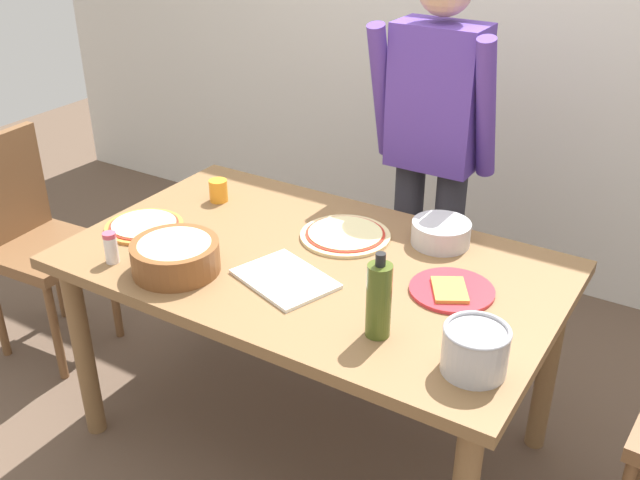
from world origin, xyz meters
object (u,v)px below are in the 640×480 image
at_px(chair_wooden_left, 31,233).
at_px(popcorn_bowl, 175,254).
at_px(plate_with_slice, 451,290).
at_px(olive_oil_bottle, 379,300).
at_px(dining_table, 312,283).
at_px(salt_shaker, 111,248).
at_px(pizza_cooked_on_tray, 144,226).
at_px(mixing_bowl_steel, 441,233).
at_px(cutting_board_white, 285,279).
at_px(cup_orange, 218,191).
at_px(steel_pot, 475,349).
at_px(person_cook, 434,144).
at_px(pizza_raw_on_board, 345,235).

relative_size(chair_wooden_left, popcorn_bowl, 3.39).
height_order(plate_with_slice, olive_oil_bottle, olive_oil_bottle).
bearing_deg(dining_table, salt_shaker, -146.95).
xyz_separation_m(pizza_cooked_on_tray, olive_oil_bottle, (1.01, -0.14, 0.10)).
bearing_deg(mixing_bowl_steel, cutting_board_white, -122.81).
distance_m(dining_table, cup_orange, 0.60).
height_order(steel_pot, cutting_board_white, steel_pot).
height_order(pizza_cooked_on_tray, salt_shaker, salt_shaker).
distance_m(mixing_bowl_steel, steel_pot, 0.69).
relative_size(dining_table, mixing_bowl_steel, 8.00).
relative_size(steel_pot, cup_orange, 2.04).
relative_size(person_cook, cup_orange, 19.06).
bearing_deg(olive_oil_bottle, plate_with_slice, 74.00).
distance_m(dining_table, chair_wooden_left, 1.33).
height_order(mixing_bowl_steel, cutting_board_white, mixing_bowl_steel).
bearing_deg(steel_pot, mixing_bowl_steel, 120.41).
bearing_deg(steel_pot, cup_orange, 158.64).
height_order(plate_with_slice, cup_orange, cup_orange).
xyz_separation_m(chair_wooden_left, popcorn_bowl, (0.99, -0.19, 0.28)).
height_order(olive_oil_bottle, steel_pot, olive_oil_bottle).
distance_m(popcorn_bowl, mixing_bowl_steel, 0.89).
bearing_deg(person_cook, mixing_bowl_steel, -61.99).
distance_m(olive_oil_bottle, steel_pot, 0.29).
height_order(dining_table, pizza_cooked_on_tray, pizza_cooked_on_tray).
bearing_deg(chair_wooden_left, salt_shaker, -18.27).
relative_size(pizza_cooked_on_tray, salt_shaker, 2.61).
bearing_deg(plate_with_slice, popcorn_bowl, -156.96).
distance_m(dining_table, mixing_bowl_steel, 0.47).
relative_size(plate_with_slice, salt_shaker, 2.45).
distance_m(chair_wooden_left, cup_orange, 0.87).
distance_m(chair_wooden_left, salt_shaker, 0.86).
distance_m(mixing_bowl_steel, cup_orange, 0.87).
distance_m(popcorn_bowl, salt_shaker, 0.23).
height_order(person_cook, plate_with_slice, person_cook).
bearing_deg(olive_oil_bottle, cutting_board_white, 164.67).
xyz_separation_m(person_cook, salt_shaker, (-0.63, -1.11, -0.13)).
xyz_separation_m(salt_shaker, cutting_board_white, (0.55, 0.20, -0.05)).
xyz_separation_m(dining_table, plate_with_slice, (0.47, 0.05, 0.10)).
relative_size(pizza_cooked_on_tray, olive_oil_bottle, 1.08).
distance_m(plate_with_slice, cutting_board_white, 0.51).
distance_m(olive_oil_bottle, salt_shaker, 0.93).
relative_size(plate_with_slice, cutting_board_white, 0.87).
xyz_separation_m(dining_table, pizza_cooked_on_tray, (-0.63, -0.12, 0.10)).
relative_size(steel_pot, salt_shaker, 1.64).
xyz_separation_m(dining_table, cutting_board_white, (0.00, -0.16, 0.10)).
height_order(pizza_raw_on_board, pizza_cooked_on_tray, same).
distance_m(cup_orange, salt_shaker, 0.56).
bearing_deg(plate_with_slice, olive_oil_bottle, -106.00).
bearing_deg(salt_shaker, cutting_board_white, 19.85).
xyz_separation_m(dining_table, chair_wooden_left, (-1.32, -0.10, -0.13)).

